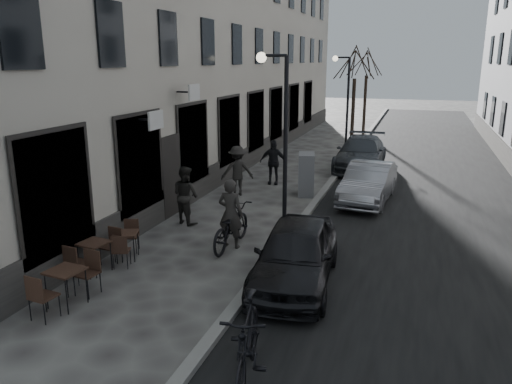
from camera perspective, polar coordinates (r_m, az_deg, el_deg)
The scene contains 20 objects.
ground at distance 9.29m, azimuth -6.83°, elevation -17.02°, with size 120.00×120.00×0.00m, color #3D3937.
road at distance 23.62m, azimuth 18.71°, elevation 2.14°, with size 7.30×60.00×0.00m, color black.
kerb at distance 23.83m, azimuth 9.93°, elevation 2.96°, with size 0.25×60.00×0.12m, color gray.
streetlamp_near at distance 13.70m, azimuth 2.72°, elevation 7.61°, with size 0.90×0.28×5.09m.
streetlamp_far at distance 25.42m, azimuth 10.08°, elevation 10.75°, with size 0.90×0.28×5.09m.
tree_near at distance 28.33m, azimuth 11.27°, elevation 14.15°, with size 2.40×2.40×5.70m.
tree_far at distance 34.29m, azimuth 12.57°, elevation 14.16°, with size 2.40×2.40×5.70m.
bistro_set_a at distance 10.99m, azimuth -20.87°, elevation -9.79°, with size 0.72×1.64×0.94m.
bistro_set_b at distance 12.44m, azimuth -17.96°, elevation -6.75°, with size 0.70×1.56×0.90m.
bistro_set_c at distance 13.05m, azimuth -14.61°, elevation -5.63°, with size 0.83×1.45×0.83m.
utility_cabinet at distance 18.59m, azimuth 5.76°, elevation 2.03°, with size 0.57×1.04×1.56m, color slate.
bicycle at distance 13.38m, azimuth -2.91°, elevation -3.96°, with size 0.77×2.19×1.15m, color black.
cyclist_rider at distance 13.26m, azimuth -2.93°, elevation -2.46°, with size 0.69×0.45×1.89m, color #2B2825.
pedestrian_near at distance 15.36m, azimuth -8.04°, elevation -0.34°, with size 0.87×0.68×1.79m, color black.
pedestrian_mid at distance 18.44m, azimuth -2.15°, elevation 2.45°, with size 1.19×0.69×1.85m, color black.
pedestrian_far at distance 20.12m, azimuth 1.95°, elevation 3.43°, with size 1.06×0.44×1.80m, color black.
car_near at distance 11.22m, azimuth 4.55°, elevation -7.07°, with size 1.67×4.15×1.41m, color black.
car_mid at distance 18.05m, azimuth 12.72°, elevation 1.04°, with size 1.45×4.16×1.37m, color gray.
car_far at distance 23.48m, azimuth 11.89°, elevation 4.37°, with size 2.07×5.09×1.48m, color #393D43.
moped at distance 7.98m, azimuth -0.99°, elevation -16.88°, with size 0.65×2.30×1.38m, color black.
Camera 1 is at (3.43, -7.11, 4.89)m, focal length 35.00 mm.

